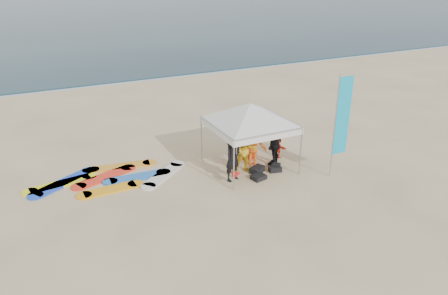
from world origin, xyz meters
name	(u,v)px	position (x,y,z in m)	size (l,w,h in m)	color
ground	(254,213)	(0.00, 0.00, 0.00)	(120.00, 120.00, 0.00)	beige
ocean	(47,17)	(0.00, 60.00, 0.04)	(160.00, 84.00, 0.08)	#0C2633
shoreline_foam	(116,82)	(0.00, 18.20, 0.00)	(160.00, 1.20, 0.01)	silver
person_black_a	(233,157)	(0.43, 2.32, 0.91)	(0.66, 0.43, 1.82)	black
person_yellow	(245,151)	(1.13, 2.67, 0.87)	(0.85, 0.66, 1.75)	yellow
person_orange_a	(253,145)	(1.74, 3.16, 0.83)	(1.07, 0.61, 1.65)	#FF6116
person_black_b	(275,145)	(2.48, 2.77, 0.83)	(0.98, 0.41, 1.67)	black
person_orange_b	(249,140)	(1.85, 3.65, 0.83)	(0.81, 0.53, 1.66)	red
person_seated	(278,147)	(3.00, 3.31, 0.41)	(0.77, 0.24, 0.83)	red
canopy_tent	(250,104)	(1.48, 2.99, 2.54)	(3.87, 3.87, 2.92)	#A5A5A8
feather_flag	(342,117)	(4.04, 0.99, 2.25)	(0.64, 0.04, 3.81)	#A5A5A8
marker_pennant	(237,174)	(0.32, 1.78, 0.49)	(0.28, 0.28, 0.64)	#A5A5A8
gear_pile	(264,171)	(1.73, 2.26, 0.10)	(1.54, 1.05, 0.22)	black
surfboard_spread	(108,178)	(-3.60, 4.36, 0.04)	(5.53, 2.68, 0.07)	#FFFC1A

